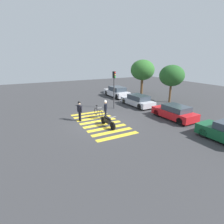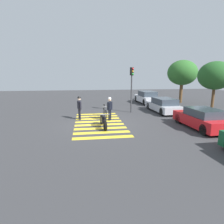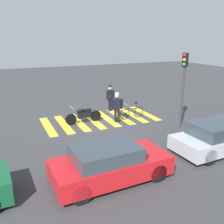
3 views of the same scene
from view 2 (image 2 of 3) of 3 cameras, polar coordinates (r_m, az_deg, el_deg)
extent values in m
plane|color=#38383A|center=(13.30, -4.01, -3.43)|extent=(60.00, 60.00, 0.00)
cylinder|color=black|center=(11.42, -2.12, -4.24)|extent=(0.64, 0.18, 0.64)
cylinder|color=black|center=(12.90, -3.24, -2.43)|extent=(0.64, 0.18, 0.64)
cube|color=black|center=(12.16, -2.76, -2.40)|extent=(0.81, 0.32, 0.36)
ellipsoid|color=black|center=(11.88, -2.60, -1.40)|extent=(0.49, 0.27, 0.24)
cube|color=black|center=(12.30, -2.91, -1.10)|extent=(0.45, 0.26, 0.12)
cylinder|color=#A5A5AD|center=(11.33, -2.21, -0.72)|extent=(0.07, 0.62, 0.04)
torus|color=black|center=(14.58, -1.89, -0.73)|extent=(0.67, 0.08, 0.67)
torus|color=black|center=(15.56, -2.54, 0.03)|extent=(0.67, 0.08, 0.67)
cylinder|color=black|center=(15.02, -2.23, 0.70)|extent=(0.79, 0.09, 0.04)
cylinder|color=black|center=(15.28, -2.43, 1.54)|extent=(0.03, 0.03, 0.34)
cube|color=black|center=(15.25, -2.43, 2.20)|extent=(0.21, 0.11, 0.06)
cylinder|color=#99999E|center=(14.57, -1.98, 1.66)|extent=(0.06, 0.46, 0.03)
cylinder|color=black|center=(13.91, -0.87, -1.00)|extent=(0.14, 0.14, 0.83)
cylinder|color=black|center=(14.06, -0.52, -0.86)|extent=(0.14, 0.14, 0.83)
cube|color=black|center=(13.85, -0.70, 1.92)|extent=(0.51, 0.44, 0.58)
sphere|color=tan|center=(13.79, -0.71, 3.74)|extent=(0.22, 0.22, 0.22)
cylinder|color=black|center=(13.60, -1.28, 1.74)|extent=(0.09, 0.09, 0.56)
cylinder|color=black|center=(14.11, -0.14, 2.09)|extent=(0.09, 0.09, 0.56)
sphere|color=white|center=(13.77, -0.71, 4.16)|extent=(0.23, 0.23, 0.23)
cylinder|color=black|center=(14.35, -9.87, -0.75)|extent=(0.14, 0.14, 0.84)
cylinder|color=black|center=(14.52, -10.05, -0.61)|extent=(0.14, 0.14, 0.84)
cube|color=black|center=(14.30, -10.06, 2.14)|extent=(0.53, 0.33, 0.60)
sphere|color=beige|center=(14.24, -10.12, 3.94)|extent=(0.23, 0.23, 0.23)
cylinder|color=black|center=(14.02, -9.76, 1.97)|extent=(0.09, 0.09, 0.57)
cylinder|color=black|center=(14.59, -10.35, 2.31)|extent=(0.09, 0.09, 0.57)
sphere|color=black|center=(14.23, -10.14, 4.36)|extent=(0.24, 0.24, 0.24)
cube|color=yellow|center=(16.36, -4.84, -0.63)|extent=(0.45, 3.41, 0.01)
cube|color=yellow|center=(15.48, -4.64, -1.31)|extent=(0.45, 3.41, 0.01)
cube|color=yellow|center=(14.60, -4.41, -2.08)|extent=(0.45, 3.41, 0.01)
cube|color=yellow|center=(13.73, -4.15, -2.94)|extent=(0.45, 3.41, 0.01)
cube|color=yellow|center=(12.86, -3.86, -3.92)|extent=(0.45, 3.41, 0.01)
cube|color=yellow|center=(12.00, -3.52, -5.05)|extent=(0.45, 3.41, 0.01)
cube|color=yellow|center=(11.14, -3.13, -6.34)|extent=(0.45, 3.41, 0.01)
cube|color=yellow|center=(10.29, -2.67, -7.85)|extent=(0.45, 3.41, 0.01)
cylinder|color=black|center=(24.17, 7.53, 4.05)|extent=(0.72, 0.24, 0.71)
cylinder|color=black|center=(24.71, 11.11, 4.09)|extent=(0.72, 0.24, 0.71)
cylinder|color=black|center=(21.33, 9.99, 3.01)|extent=(0.72, 0.24, 0.71)
cylinder|color=black|center=(21.94, 13.97, 3.07)|extent=(0.72, 0.24, 0.71)
cube|color=silver|center=(22.99, 10.61, 4.05)|extent=(4.51, 1.99, 0.70)
cube|color=#333D47|center=(22.72, 10.87, 5.58)|extent=(2.46, 1.70, 0.59)
cube|color=#F2EDCC|center=(24.84, 7.56, 4.92)|extent=(0.09, 0.20, 0.12)
cube|color=#F2EDCC|center=(25.22, 10.12, 4.94)|extent=(0.09, 0.20, 0.12)
cylinder|color=black|center=(18.91, 11.30, 1.83)|extent=(0.68, 0.24, 0.67)
cylinder|color=black|center=(19.54, 15.65, 1.94)|extent=(0.68, 0.24, 0.67)
cylinder|color=black|center=(16.17, 15.21, 0.07)|extent=(0.68, 0.24, 0.67)
cylinder|color=black|center=(16.91, 20.08, 0.25)|extent=(0.68, 0.24, 0.67)
cube|color=#B7BAC1|center=(17.83, 15.47, 1.55)|extent=(4.52, 1.96, 0.59)
cube|color=#333D47|center=(17.55, 15.88, 3.25)|extent=(2.46, 1.67, 0.54)
cube|color=#F2EDCC|center=(19.57, 11.20, 2.85)|extent=(0.09, 0.20, 0.12)
cube|color=#F2EDCC|center=(20.02, 14.29, 2.90)|extent=(0.09, 0.20, 0.12)
cylinder|color=black|center=(14.02, 19.87, -1.95)|extent=(0.66, 0.24, 0.65)
cylinder|color=black|center=(14.88, 25.18, -1.62)|extent=(0.66, 0.24, 0.65)
cylinder|color=black|center=(11.78, 26.61, -4.94)|extent=(0.66, 0.24, 0.65)
cube|color=red|center=(13.28, 25.87, -2.34)|extent=(4.15, 1.95, 0.65)
cube|color=#333D47|center=(13.01, 26.61, -0.12)|extent=(2.26, 1.66, 0.48)
cube|color=#F2EDCC|center=(14.59, 19.48, -0.31)|extent=(0.09, 0.20, 0.12)
cube|color=#F2EDCC|center=(15.20, 23.28, -0.14)|extent=(0.09, 0.20, 0.12)
cylinder|color=#38383D|center=(16.89, 5.99, 5.48)|extent=(0.12, 0.12, 3.36)
cube|color=black|center=(16.81, 6.14, 12.37)|extent=(0.32, 0.32, 0.70)
sphere|color=red|center=(16.72, 6.45, 13.16)|extent=(0.16, 0.16, 0.16)
sphere|color=orange|center=(16.71, 6.44, 12.37)|extent=(0.16, 0.16, 0.16)
sphere|color=green|center=(16.71, 6.42, 11.58)|extent=(0.16, 0.16, 0.16)
cylinder|color=brown|center=(24.53, 20.49, 5.46)|extent=(0.38, 0.38, 2.35)
ellipsoid|color=#2D6628|center=(24.43, 20.90, 11.28)|extent=(3.53, 3.53, 3.00)
cylinder|color=brown|center=(19.63, 28.64, 3.28)|extent=(0.26, 0.26, 2.21)
ellipsoid|color=#235623|center=(19.49, 29.27, 9.79)|extent=(3.01, 3.01, 2.56)
camera|label=1|loc=(5.35, -108.38, 19.56)|focal=28.48mm
camera|label=3|loc=(16.39, 55.87, 11.42)|focal=40.33mm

